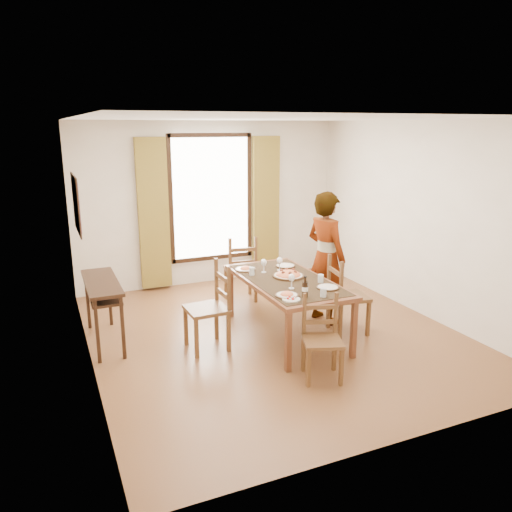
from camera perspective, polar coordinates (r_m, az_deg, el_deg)
name	(u,v)px	position (r m, az deg, el deg)	size (l,w,h in m)	color
ground	(274,334)	(6.56, 2.02, -8.86)	(5.00, 5.00, 0.00)	#552A1A
room_shell	(270,215)	(6.22, 1.60, 4.72)	(4.60, 5.10, 2.74)	silver
console_table	(102,290)	(6.35, -17.19, -3.73)	(0.38, 1.20, 0.80)	black
dining_table	(287,284)	(6.28, 3.52, -3.20)	(0.96, 1.89, 0.76)	brown
chair_west	(209,309)	(6.01, -5.34, -6.10)	(0.48, 0.48, 1.06)	brown
chair_north	(241,270)	(7.62, -1.75, -1.65)	(0.52, 0.52, 1.03)	brown
chair_south	(322,341)	(5.39, 7.53, -9.56)	(0.51, 0.51, 0.90)	brown
chair_east	(346,298)	(6.54, 10.25, -4.71)	(0.51, 0.51, 1.02)	brown
man	(326,258)	(6.78, 7.98, -0.17)	(0.57, 0.74, 1.79)	#92949A
plate_sw	(287,294)	(5.64, 3.55, -4.34)	(0.27, 0.27, 0.05)	silver
plate_se	(328,286)	(5.95, 8.21, -3.42)	(0.27, 0.27, 0.05)	silver
plate_nw	(246,268)	(6.63, -1.19, -1.39)	(0.27, 0.27, 0.05)	silver
plate_ne	(285,265)	(6.81, 3.37, -0.99)	(0.27, 0.27, 0.05)	silver
pasta_platter	(288,273)	(6.34, 3.71, -1.96)	(0.40, 0.40, 0.10)	red
caprese_plate	(291,298)	(5.52, 4.04, -4.85)	(0.20, 0.20, 0.04)	silver
wine_glass_a	(292,281)	(5.88, 4.09, -2.88)	(0.08, 0.08, 0.18)	white
wine_glass_b	(280,264)	(6.60, 2.72, -0.90)	(0.08, 0.08, 0.18)	white
wine_glass_c	(264,266)	(6.50, 0.90, -1.12)	(0.08, 0.08, 0.18)	white
tumbler_a	(321,279)	(6.15, 7.41, -2.57)	(0.07, 0.07, 0.10)	silver
tumbler_b	(252,271)	(6.40, -0.48, -1.75)	(0.07, 0.07, 0.10)	silver
tumbler_c	(323,292)	(5.66, 7.70, -4.14)	(0.07, 0.07, 0.10)	silver
wine_bottle	(305,287)	(5.58, 5.63, -3.53)	(0.07, 0.07, 0.25)	black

